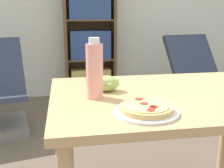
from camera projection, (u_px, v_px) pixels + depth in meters
name	position (u px, v px, depth m)	size (l,w,h in m)	color
wall_back	(102.00, 0.00, 3.75)	(8.00, 0.05, 2.60)	silver
dining_table	(173.00, 113.00, 1.38)	(1.18, 0.84, 0.75)	tan
pizza_on_plate	(146.00, 110.00, 1.08)	(0.25, 0.25, 0.04)	white
grape_bunch	(107.00, 83.00, 1.38)	(0.12, 0.10, 0.08)	#A8CC66
drink_bottle	(95.00, 70.00, 1.25)	(0.08, 0.08, 0.27)	pink
lounge_chair_far	(199.00, 90.00, 3.13)	(0.67, 0.84, 0.88)	slate
bookshelf	(90.00, 43.00, 3.68)	(0.67, 0.31, 1.56)	brown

